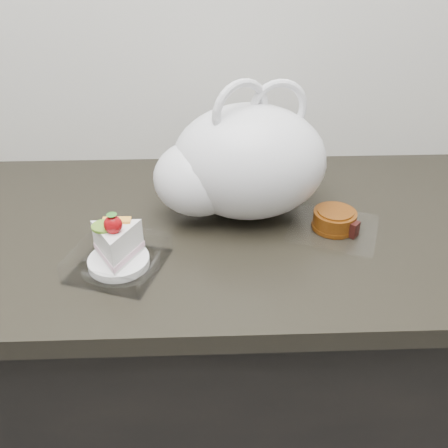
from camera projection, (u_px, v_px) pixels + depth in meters
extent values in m
cube|color=black|center=(181.00, 377.00, 1.28)|extent=(2.00, 0.60, 0.86)
cube|color=black|center=(171.00, 232.00, 1.04)|extent=(2.04, 0.64, 0.04)
cube|color=white|center=(119.00, 266.00, 0.91)|extent=(0.19, 0.19, 0.00)
cylinder|color=white|center=(119.00, 261.00, 0.90)|extent=(0.11, 0.11, 0.02)
ellipsoid|color=red|center=(113.00, 225.00, 0.85)|extent=(0.03, 0.03, 0.03)
cone|color=#2D7223|center=(112.00, 217.00, 0.84)|extent=(0.02, 0.02, 0.01)
cylinder|color=olive|center=(103.00, 226.00, 0.86)|extent=(0.04, 0.04, 0.01)
cube|color=#FFA430|center=(117.00, 220.00, 0.88)|extent=(0.05, 0.02, 0.01)
cube|color=white|center=(333.00, 228.00, 1.01)|extent=(0.22, 0.21, 0.00)
cylinder|color=brown|center=(334.00, 220.00, 1.00)|extent=(0.10, 0.10, 0.04)
cylinder|color=brown|center=(334.00, 226.00, 1.01)|extent=(0.11, 0.11, 0.01)
cylinder|color=brown|center=(336.00, 211.00, 0.99)|extent=(0.08, 0.08, 0.00)
cube|color=black|center=(352.00, 229.00, 0.98)|extent=(0.03, 0.03, 0.03)
ellipsoid|color=silver|center=(249.00, 162.00, 1.01)|extent=(0.38, 0.34, 0.23)
ellipsoid|color=silver|center=(199.00, 178.00, 1.00)|extent=(0.23, 0.22, 0.15)
torus|color=silver|center=(241.00, 112.00, 0.94)|extent=(0.12, 0.08, 0.13)
torus|color=silver|center=(278.00, 109.00, 0.97)|extent=(0.12, 0.04, 0.12)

